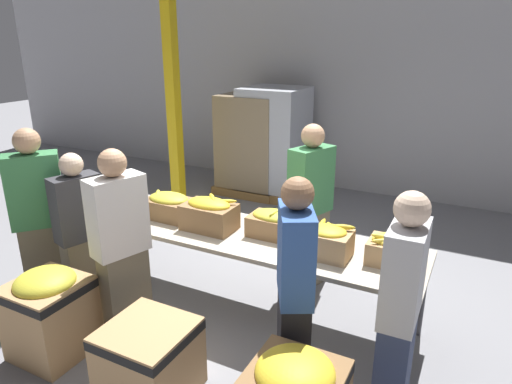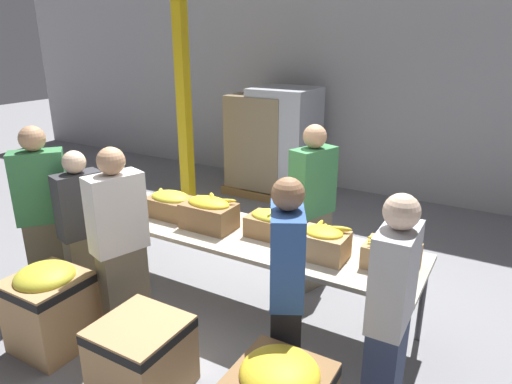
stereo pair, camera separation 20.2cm
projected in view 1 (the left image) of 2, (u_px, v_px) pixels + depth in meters
The scene contains 20 objects.
ground_plane at pixel (242, 308), 4.41m from camera, with size 30.00×30.00×0.00m, color gray.
wall_back at pixel (364, 69), 7.14m from camera, with size 16.00×0.08×4.00m.
sorting_table at pixel (241, 237), 4.16m from camera, with size 3.28×0.84×0.80m.
banana_box_0 at pixel (117, 195), 4.63m from camera, with size 0.41×0.30×0.30m.
banana_box_1 at pixel (169, 205), 4.44m from camera, with size 0.46×0.31×0.26m.
banana_box_2 at pixel (209, 213), 4.17m from camera, with size 0.48×0.32×0.32m.
banana_box_3 at pixel (275, 223), 4.03m from camera, with size 0.47×0.29×0.26m.
banana_box_4 at pixel (327, 241), 3.66m from camera, with size 0.40×0.33×0.27m.
banana_box_5 at pixel (395, 249), 3.54m from camera, with size 0.41×0.32×0.26m.
volunteer_0 at pixel (310, 209), 4.58m from camera, with size 0.37×0.51×1.71m.
volunteer_1 at pixel (40, 221), 4.24m from camera, with size 0.48×0.51×1.74m.
volunteer_2 at pixel (400, 313), 2.92m from camera, with size 0.23×0.44×1.64m.
volunteer_3 at pixel (121, 248), 3.77m from camera, with size 0.35×0.50×1.68m.
volunteer_4 at pixel (294, 291), 3.16m from camera, with size 0.40×0.49×1.65m.
volunteer_5 at pixel (81, 235), 4.17m from camera, with size 0.32×0.45×1.54m.
donation_bin_0 at pixel (50, 310), 3.68m from camera, with size 0.56×0.56×0.75m.
donation_bin_1 at pixel (149, 358), 3.27m from camera, with size 0.59×0.59×0.56m.
support_pillar at pixel (172, 72), 6.55m from camera, with size 0.16×0.16×4.00m.
pallet_stack_0 at pixel (254, 144), 7.52m from camera, with size 1.07×1.07×1.61m.
pallet_stack_1 at pixel (274, 143), 7.34m from camera, with size 1.03×1.03×1.73m.
Camera 1 is at (1.86, -3.32, 2.50)m, focal length 32.00 mm.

